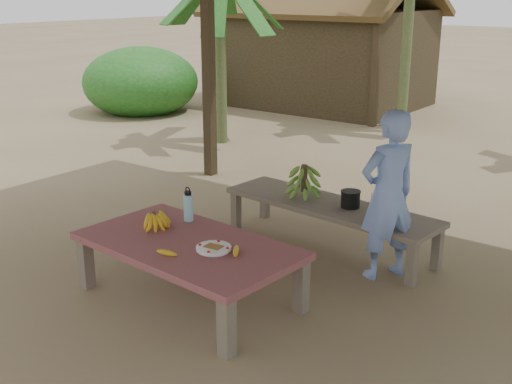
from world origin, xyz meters
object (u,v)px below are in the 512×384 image
Objects in this scene: bench at (329,209)px; water_flask at (188,207)px; plate at (214,248)px; work_table at (188,250)px; cooking_pot at (350,199)px; woman at (388,195)px; ripe_banana_bunch at (154,218)px.

bench is 7.30× the size of water_flask.
plate is (-0.06, -1.64, 0.12)m from bench.
water_flask reaches higher than work_table.
woman is (0.52, -0.30, 0.22)m from cooking_pot.
bench is 0.25m from cooking_pot.
water_flask is 1.70× the size of cooking_pot.
cooking_pot is (0.55, 1.66, 0.09)m from work_table.
work_table is at bearing -108.20° from cooking_pot.
cooking_pot is (0.27, 1.67, 0.01)m from plate.
plate is 1.70m from cooking_pot.
work_table is 0.83× the size of bench.
water_flask reaches higher than bench.
work_table is 1.76m from woman.
work_table is 6.81× the size of plate.
woman reaches higher than plate.
woman is (1.40, 0.99, 0.12)m from water_flask.
water_flask is at bearing -26.64° from woman.
cooking_pot is (0.88, 1.29, -0.10)m from water_flask.
cooking_pot is (1.00, 1.59, -0.05)m from ripe_banana_bunch.
cooking_pot reaches higher than bench.
ripe_banana_bunch is 1.41× the size of cooking_pot.
ripe_banana_bunch is at bearing -112.61° from water_flask.
cooking_pot reaches higher than plate.
ripe_banana_bunch reaches higher than bench.
woman reaches higher than ripe_banana_bunch.
ripe_banana_bunch is 1.88m from cooking_pot.
water_flask reaches higher than plate.
work_table is 0.49m from ripe_banana_bunch.
work_table is 1.67m from bench.
plate reaches higher than bench.
plate is 0.73m from water_flask.
water_flask is (0.12, 0.29, 0.05)m from ripe_banana_bunch.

